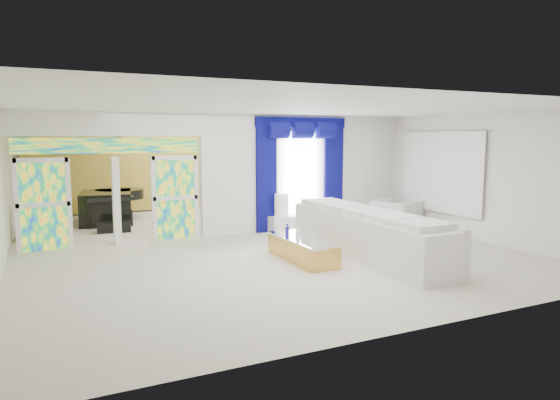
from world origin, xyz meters
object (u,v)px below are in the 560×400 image
white_sofa (367,236)px  console_table (292,223)px  grand_piano (106,207)px  armchair (396,214)px  coffee_table (302,250)px

white_sofa → console_table: bearing=93.2°
white_sofa → grand_piano: size_ratio=2.56×
console_table → grand_piano: bearing=140.5°
armchair → grand_piano: 8.15m
grand_piano → armchair: bearing=-22.1°
white_sofa → coffee_table: bearing=168.2°
white_sofa → coffee_table: white_sofa is taller
coffee_table → console_table: bearing=66.9°
white_sofa → armchair: bearing=42.9°
coffee_table → grand_piano: size_ratio=1.08×
white_sofa → coffee_table: (-1.35, 0.30, -0.22)m
coffee_table → console_table: coffee_table is taller
white_sofa → armchair: (2.66, 2.41, -0.06)m
white_sofa → console_table: 3.15m
white_sofa → coffee_table: size_ratio=2.36×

